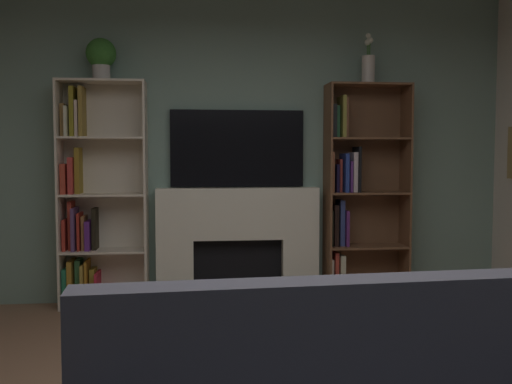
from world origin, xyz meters
name	(u,v)px	position (x,y,z in m)	size (l,w,h in m)	color
wall_back_accent	(237,145)	(0.00, 2.72, 1.39)	(4.99, 0.06, 2.79)	gray
fireplace	(238,243)	(0.00, 2.59, 0.52)	(1.53, 0.49, 1.01)	white
tv	(237,148)	(0.00, 2.66, 1.36)	(1.18, 0.06, 0.68)	black
bookshelf_left	(93,204)	(-1.25, 2.58, 0.88)	(0.73, 0.29, 1.93)	beige
bookshelf_right	(355,195)	(1.06, 2.58, 0.95)	(0.73, 0.30, 1.93)	brown
potted_plant	(101,56)	(-1.15, 2.54, 2.13)	(0.25, 0.25, 0.35)	beige
vase_with_flowers	(368,66)	(1.15, 2.54, 2.09)	(0.12, 0.12, 0.45)	beige
coffee_table	(329,384)	(0.18, -0.13, 0.34)	(0.86, 0.46, 0.40)	brown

